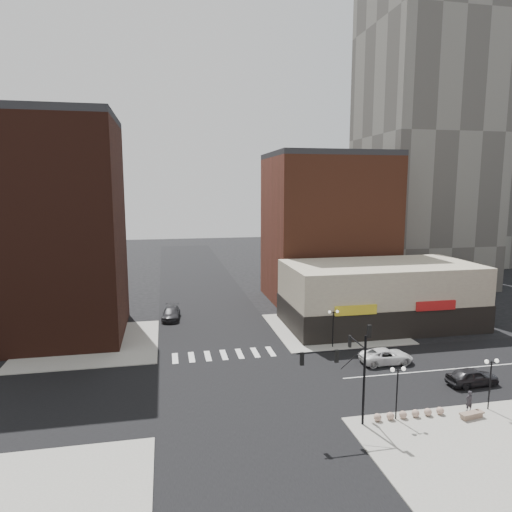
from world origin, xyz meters
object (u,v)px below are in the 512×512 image
object	(u,v)px
street_lamp_se_b	(491,371)
white_suv	(386,356)
street_lamp_se_a	(398,380)
traffic_signal	(350,361)
street_lamp_ne	(333,319)
dark_sedan_east	(472,377)
pedestrian	(469,401)
stone_bench	(472,415)
dark_sedan_north	(171,313)

from	to	relation	value
street_lamp_se_b	white_suv	world-z (taller)	street_lamp_se_b
street_lamp_se_a	white_suv	distance (m)	11.98
traffic_signal	white_suv	world-z (taller)	traffic_signal
street_lamp_ne	white_suv	size ratio (longest dim) A/B	0.78
dark_sedan_east	pedestrian	world-z (taller)	pedestrian
traffic_signal	street_lamp_se_b	world-z (taller)	traffic_signal
street_lamp_se_b	white_suv	size ratio (longest dim) A/B	0.78
street_lamp_se_a	dark_sedan_east	world-z (taller)	street_lamp_se_a
street_lamp_ne	white_suv	world-z (taller)	street_lamp_ne
street_lamp_ne	white_suv	bearing A→B (deg)	-55.04
street_lamp_ne	pedestrian	xyz separation A→B (m)	(5.24, -16.00, -2.32)
street_lamp_se_b	dark_sedan_east	distance (m)	5.40
traffic_signal	stone_bench	xyz separation A→B (m)	(9.54, -1.17, -4.60)
white_suv	stone_bench	size ratio (longest dim) A/B	2.64
street_lamp_ne	pedestrian	bearing A→B (deg)	-71.87
traffic_signal	street_lamp_se_b	distance (m)	11.88
street_lamp_ne	dark_sedan_north	size ratio (longest dim) A/B	0.76
traffic_signal	street_lamp_ne	distance (m)	16.62
street_lamp_se_a	stone_bench	xyz separation A→B (m)	(5.78, -1.00, -2.93)
stone_bench	street_lamp_se_a	bearing A→B (deg)	161.80
street_lamp_se_a	stone_bench	world-z (taller)	street_lamp_se_a
dark_sedan_north	stone_bench	bearing A→B (deg)	-49.66
pedestrian	street_lamp_se_b	bearing A→B (deg)	174.79
traffic_signal	white_suv	distance (m)	14.17
traffic_signal	dark_sedan_north	size ratio (longest dim) A/B	1.42
traffic_signal	pedestrian	world-z (taller)	traffic_signal
street_lamp_se_b	white_suv	xyz separation A→B (m)	(-3.31, 10.73, -2.55)
street_lamp_ne	dark_sedan_east	xyz separation A→B (m)	(8.82, -11.57, -2.49)
traffic_signal	street_lamp_ne	xyz separation A→B (m)	(4.76, 15.83, -1.67)
dark_sedan_east	street_lamp_se_b	bearing A→B (deg)	155.31
pedestrian	street_lamp_ne	bearing A→B (deg)	-77.09
street_lamp_se_a	street_lamp_se_b	bearing A→B (deg)	0.00
dark_sedan_east	dark_sedan_north	world-z (taller)	dark_sedan_east
traffic_signal	dark_sedan_east	distance (m)	14.83
street_lamp_se_a	white_suv	xyz separation A→B (m)	(4.69, 10.73, -2.55)
dark_sedan_east	dark_sedan_north	size ratio (longest dim) A/B	0.86
dark_sedan_east	stone_bench	world-z (taller)	dark_sedan_east
dark_sedan_east	dark_sedan_north	distance (m)	37.16
street_lamp_se_a	pedestrian	bearing A→B (deg)	0.00
street_lamp_ne	white_suv	distance (m)	6.92
dark_sedan_east	dark_sedan_north	xyz separation A→B (m)	(-26.16, 26.39, -0.01)
street_lamp_se_a	stone_bench	bearing A→B (deg)	-9.82
street_lamp_ne	dark_sedan_north	world-z (taller)	street_lamp_ne
dark_sedan_north	stone_bench	xyz separation A→B (m)	(22.12, -31.82, -0.43)
street_lamp_se_b	dark_sedan_north	world-z (taller)	street_lamp_se_b
street_lamp_ne	dark_sedan_east	world-z (taller)	street_lamp_ne
stone_bench	street_lamp_se_b	bearing A→B (deg)	15.85
street_lamp_se_a	street_lamp_ne	bearing A→B (deg)	86.42
pedestrian	traffic_signal	bearing A→B (deg)	-6.18
street_lamp_se_b	stone_bench	world-z (taller)	street_lamp_se_b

